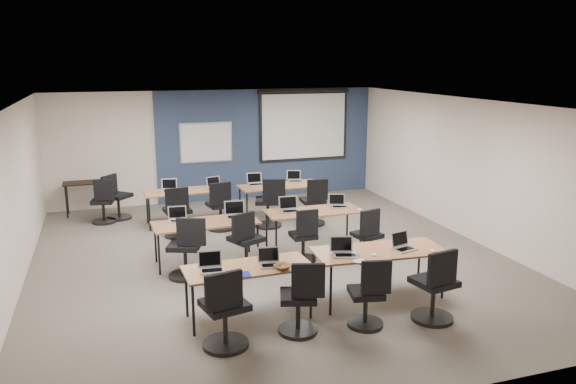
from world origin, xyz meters
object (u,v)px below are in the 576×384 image
object	(u,v)px
laptop_5	(236,213)
task_chair_8	(178,216)
task_chair_5	(246,245)
utility_table	(84,186)
laptop_0	(211,266)
task_chair_6	(304,240)
task_chair_3	(435,291)
task_chair_7	(368,240)
spare_chair_b	(104,205)
training_table_front_left	(248,270)
laptop_11	(295,179)
task_chair_2	(368,299)
projector_screen	(304,121)
laptop_7	(338,204)
task_chair_1	(301,304)
training_table_back_right	(281,187)
laptop_8	(170,188)
spare_chair_a	(116,201)
training_table_front_right	(379,253)
training_table_mid_left	(206,225)
task_chair_0	(225,315)
laptop_2	(344,251)
laptop_6	(290,208)
laptop_10	(255,182)
task_chair_9	(221,210)
training_table_mid_right	(314,213)
training_table_back_left	(186,193)
task_chair_4	(187,253)
laptop_4	(178,217)
task_chair_11	(314,205)
whiteboard	(206,143)
laptop_9	(214,185)

from	to	relation	value
laptop_5	task_chair_8	distance (m)	1.71
task_chair_5	utility_table	bearing A→B (deg)	96.29
laptop_0	task_chair_6	bearing A→B (deg)	48.22
laptop_0	task_chair_3	distance (m)	2.97
task_chair_7	spare_chair_b	distance (m)	5.78
training_table_front_left	laptop_11	world-z (taller)	laptop_11
task_chair_2	task_chair_8	bearing A→B (deg)	123.29
projector_screen	laptop_7	xyz separation A→B (m)	(-0.77, -4.04, -1.10)
laptop_0	task_chair_1	world-z (taller)	task_chair_1
task_chair_3	training_table_back_right	bearing A→B (deg)	84.06
laptop_0	task_chair_3	bearing A→B (deg)	-12.36
laptop_8	spare_chair_a	bearing A→B (deg)	154.11
training_table_front_right	training_table_mid_left	size ratio (longest dim) A/B	1.07
task_chair_0	laptop_2	bearing A→B (deg)	9.27
laptop_6	laptop_10	distance (m)	2.34
task_chair_6	task_chair_9	distance (m)	2.47
training_table_front_left	task_chair_7	bearing A→B (deg)	28.24
training_table_mid_right	laptop_8	xyz separation A→B (m)	(-2.30, 2.43, 0.11)
task_chair_9	spare_chair_b	xyz separation A→B (m)	(-2.26, 1.25, -0.02)
training_table_mid_right	training_table_back_right	bearing A→B (deg)	89.18
laptop_6	laptop_7	bearing A→B (deg)	4.17
training_table_front_left	task_chair_1	distance (m)	0.88
spare_chair_a	training_table_back_right	bearing A→B (deg)	-63.45
laptop_0	task_chair_1	distance (m)	1.27
projector_screen	task_chair_7	distance (m)	5.34
training_table_back_left	spare_chair_a	world-z (taller)	spare_chair_a
task_chair_2	task_chair_4	distance (m)	3.14
task_chair_9	training_table_back_right	bearing A→B (deg)	9.88
task_chair_0	laptop_7	world-z (taller)	task_chair_0
laptop_4	utility_table	xyz separation A→B (m)	(-1.60, 3.69, -0.14)
training_table_front_right	task_chair_9	xyz separation A→B (m)	(-1.51, 4.02, -0.26)
training_table_front_left	task_chair_11	xyz separation A→B (m)	(2.40, 3.82, -0.26)
laptop_8	spare_chair_b	world-z (taller)	spare_chair_b
spare_chair_b	training_table_mid_right	bearing A→B (deg)	-27.53
whiteboard	laptop_2	size ratio (longest dim) A/B	3.91
training_table_mid_left	laptop_6	bearing A→B (deg)	5.74
whiteboard	laptop_5	bearing A→B (deg)	-93.38
training_table_front_right	spare_chair_a	size ratio (longest dim) A/B	1.86
laptop_9	laptop_6	bearing A→B (deg)	-84.67
laptop_8	task_chair_9	bearing A→B (deg)	-30.08
training_table_front_left	task_chair_3	size ratio (longest dim) A/B	1.63
training_table_front_right	task_chair_1	world-z (taller)	task_chair_1
task_chair_4	projector_screen	bearing A→B (deg)	73.54
task_chair_2	laptop_8	size ratio (longest dim) A/B	3.02
training_table_front_right	training_table_back_left	world-z (taller)	same
task_chair_5	task_chair_8	xyz separation A→B (m)	(-0.84, 2.12, 0.01)
laptop_10	spare_chair_a	size ratio (longest dim) A/B	0.32
task_chair_4	laptop_6	size ratio (longest dim) A/B	3.01
training_table_mid_right	task_chair_4	bearing A→B (deg)	-162.67
training_table_back_left	laptop_6	size ratio (longest dim) A/B	4.90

